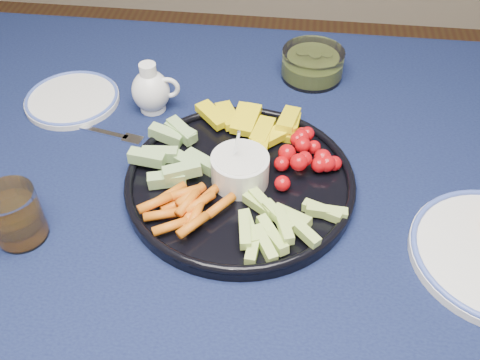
# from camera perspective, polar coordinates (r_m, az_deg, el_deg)

# --- Properties ---
(dining_table) EXTENTS (1.67, 1.07, 0.75)m
(dining_table) POSITION_cam_1_polar(r_m,az_deg,el_deg) (0.93, -0.55, -5.13)
(dining_table) COLOR #452617
(dining_table) RESTS_ON ground
(crudite_platter) EXTENTS (0.37, 0.37, 0.12)m
(crudite_platter) POSITION_cam_1_polar(r_m,az_deg,el_deg) (0.86, -0.18, 0.22)
(crudite_platter) COLOR black
(crudite_platter) RESTS_ON dining_table
(creamer_pitcher) EXTENTS (0.09, 0.07, 0.10)m
(creamer_pitcher) POSITION_cam_1_polar(r_m,az_deg,el_deg) (1.02, -9.44, 9.42)
(creamer_pitcher) COLOR white
(creamer_pitcher) RESTS_ON dining_table
(pickle_bowl) EXTENTS (0.13, 0.13, 0.06)m
(pickle_bowl) POSITION_cam_1_polar(r_m,az_deg,el_deg) (1.12, 7.72, 12.06)
(pickle_bowl) COLOR silver
(pickle_bowl) RESTS_ON dining_table
(juice_tumbler) EXTENTS (0.08, 0.08, 0.09)m
(juice_tumbler) POSITION_cam_1_polar(r_m,az_deg,el_deg) (0.84, -22.73, -3.73)
(juice_tumbler) COLOR silver
(juice_tumbler) RESTS_ON dining_table
(fork_left) EXTENTS (0.17, 0.05, 0.00)m
(fork_left) POSITION_cam_1_polar(r_m,az_deg,el_deg) (1.00, -14.05, 4.86)
(fork_left) COLOR silver
(fork_left) RESTS_ON dining_table
(fork_right) EXTENTS (0.13, 0.14, 0.00)m
(fork_right) POSITION_cam_1_polar(r_m,az_deg,el_deg) (0.79, 23.81, -12.85)
(fork_right) COLOR silver
(fork_right) RESTS_ON dining_table
(side_plate_extra) EXTENTS (0.18, 0.18, 0.01)m
(side_plate_extra) POSITION_cam_1_polar(r_m,az_deg,el_deg) (1.09, -17.47, 8.28)
(side_plate_extra) COLOR white
(side_plate_extra) RESTS_ON dining_table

